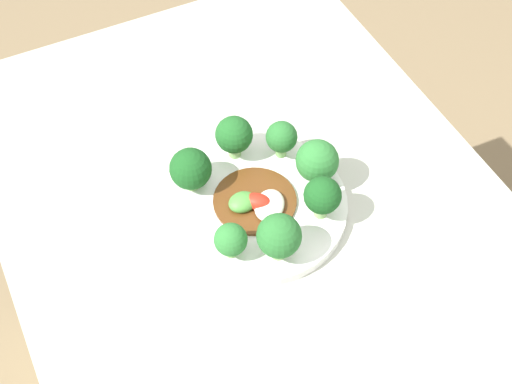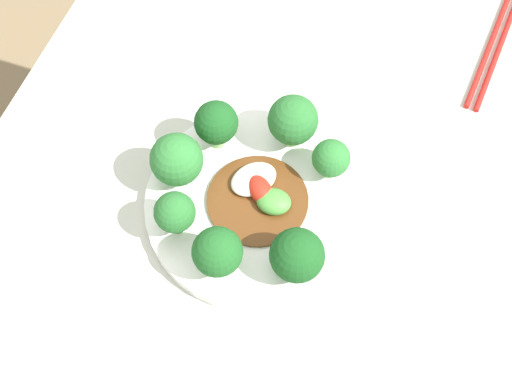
# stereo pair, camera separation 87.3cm
# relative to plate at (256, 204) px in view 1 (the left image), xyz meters

# --- Properties ---
(table) EXTENTS (0.98, 0.66, 0.77)m
(table) POSITION_rel_plate_xyz_m (0.04, -0.00, -0.39)
(table) COLOR #B7BCAD
(table) RESTS_ON ground_plane
(plate) EXTENTS (0.25, 0.25, 0.02)m
(plate) POSITION_rel_plate_xyz_m (0.00, 0.00, 0.00)
(plate) COLOR white
(plate) RESTS_ON table
(broccoli_northwest) EXTENTS (0.04, 0.04, 0.06)m
(broccoli_northwest) POSITION_rel_plate_xyz_m (-0.06, 0.07, 0.04)
(broccoli_northwest) COLOR #70A356
(broccoli_northwest) RESTS_ON plate
(broccoli_northeast) EXTENTS (0.05, 0.05, 0.07)m
(broccoli_northeast) POSITION_rel_plate_xyz_m (0.06, 0.07, 0.05)
(broccoli_northeast) COLOR #89B76B
(broccoli_northeast) RESTS_ON plate
(broccoli_west) EXTENTS (0.05, 0.05, 0.07)m
(broccoli_west) POSITION_rel_plate_xyz_m (-0.09, 0.01, 0.05)
(broccoli_west) COLOR #89B76B
(broccoli_west) RESTS_ON plate
(broccoli_southwest) EXTENTS (0.06, 0.06, 0.06)m
(broccoli_southwest) POSITION_rel_plate_xyz_m (-0.06, -0.07, 0.04)
(broccoli_southwest) COLOR #89B76B
(broccoli_southwest) RESTS_ON plate
(broccoli_north) EXTENTS (0.06, 0.06, 0.07)m
(broccoli_north) POSITION_rel_plate_xyz_m (0.00, 0.09, 0.04)
(broccoli_north) COLOR #7AAD5B
(broccoli_north) RESTS_ON plate
(broccoli_east) EXTENTS (0.06, 0.06, 0.07)m
(broccoli_east) POSITION_rel_plate_xyz_m (0.09, -0.01, 0.05)
(broccoli_east) COLOR #89B76B
(broccoli_east) RESTS_ON plate
(broccoli_southeast) EXTENTS (0.04, 0.04, 0.05)m
(broccoli_southeast) POSITION_rel_plate_xyz_m (0.06, -0.07, 0.04)
(broccoli_southeast) COLOR #7AAD5B
(broccoli_southeast) RESTS_ON plate
(stirfry_center) EXTENTS (0.11, 0.11, 0.02)m
(stirfry_center) POSITION_rel_plate_xyz_m (0.01, -0.00, 0.01)
(stirfry_center) COLOR #5B3314
(stirfry_center) RESTS_ON plate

